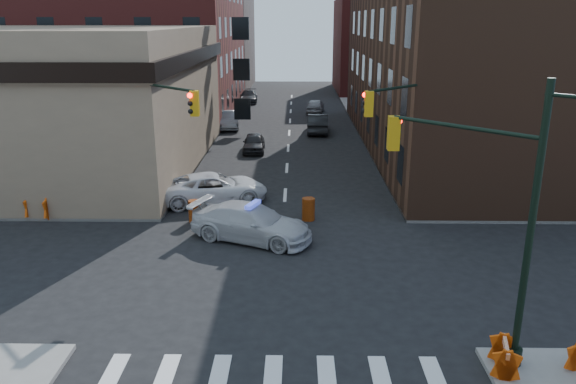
{
  "coord_description": "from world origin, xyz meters",
  "views": [
    {
      "loc": [
        0.62,
        -20.17,
        9.52
      ],
      "look_at": [
        0.26,
        3.47,
        2.2
      ],
      "focal_mm": 35.0,
      "sensor_mm": 36.0,
      "label": 1
    }
  ],
  "objects_px": {
    "pedestrian_b": "(81,181)",
    "barrel_road": "(308,209)",
    "barricade_se_a": "(504,357)",
    "parked_car_wfar": "(229,120)",
    "pickup": "(214,188)",
    "barricade_nw_a": "(107,196)",
    "police_car": "(251,223)",
    "parked_car_wnear": "(254,143)",
    "parked_car_enear": "(318,123)",
    "barrel_bank": "(195,211)",
    "pedestrian_a": "(78,190)"
  },
  "relations": [
    {
      "from": "pickup",
      "to": "parked_car_wnear",
      "type": "height_order",
      "value": "pickup"
    },
    {
      "from": "pedestrian_a",
      "to": "barrel_road",
      "type": "relative_size",
      "value": 1.54
    },
    {
      "from": "parked_car_enear",
      "to": "barricade_se_a",
      "type": "distance_m",
      "value": 34.99
    },
    {
      "from": "parked_car_wfar",
      "to": "barrel_road",
      "type": "relative_size",
      "value": 4.21
    },
    {
      "from": "pedestrian_a",
      "to": "barrel_bank",
      "type": "bearing_deg",
      "value": -0.5
    },
    {
      "from": "police_car",
      "to": "barricade_nw_a",
      "type": "xyz_separation_m",
      "value": [
        -8.04,
        4.65,
        -0.26
      ]
    },
    {
      "from": "parked_car_enear",
      "to": "barrel_bank",
      "type": "relative_size",
      "value": 4.62
    },
    {
      "from": "police_car",
      "to": "parked_car_enear",
      "type": "bearing_deg",
      "value": 12.85
    },
    {
      "from": "pedestrian_a",
      "to": "barricade_se_a",
      "type": "relative_size",
      "value": 1.47
    },
    {
      "from": "barrel_bank",
      "to": "barricade_nw_a",
      "type": "bearing_deg",
      "value": 155.29
    },
    {
      "from": "pedestrian_b",
      "to": "barrel_bank",
      "type": "distance_m",
      "value": 7.52
    },
    {
      "from": "parked_car_wfar",
      "to": "barrel_road",
      "type": "distance_m",
      "value": 25.04
    },
    {
      "from": "pedestrian_a",
      "to": "barricade_nw_a",
      "type": "height_order",
      "value": "pedestrian_a"
    },
    {
      "from": "parked_car_enear",
      "to": "barricade_se_a",
      "type": "xyz_separation_m",
      "value": [
        3.9,
        -34.77,
        -0.23
      ]
    },
    {
      "from": "parked_car_wnear",
      "to": "police_car",
      "type": "bearing_deg",
      "value": -87.74
    },
    {
      "from": "parked_car_wnear",
      "to": "pedestrian_b",
      "type": "bearing_deg",
      "value": -127.15
    },
    {
      "from": "police_car",
      "to": "parked_car_wnear",
      "type": "relative_size",
      "value": 1.42
    },
    {
      "from": "police_car",
      "to": "barrel_road",
      "type": "distance_m",
      "value": 3.72
    },
    {
      "from": "barrel_road",
      "to": "barricade_nw_a",
      "type": "xyz_separation_m",
      "value": [
        -10.64,
        2.0,
        -0.01
      ]
    },
    {
      "from": "pedestrian_a",
      "to": "barrel_bank",
      "type": "distance_m",
      "value": 6.68
    },
    {
      "from": "parked_car_wnear",
      "to": "barricade_se_a",
      "type": "relative_size",
      "value": 3.36
    },
    {
      "from": "pedestrian_b",
      "to": "barrel_bank",
      "type": "relative_size",
      "value": 1.71
    },
    {
      "from": "pedestrian_b",
      "to": "barrel_bank",
      "type": "bearing_deg",
      "value": -56.02
    },
    {
      "from": "pedestrian_b",
      "to": "barricade_nw_a",
      "type": "relative_size",
      "value": 1.73
    },
    {
      "from": "pedestrian_a",
      "to": "pedestrian_b",
      "type": "relative_size",
      "value": 0.93
    },
    {
      "from": "parked_car_wnear",
      "to": "barricade_se_a",
      "type": "bearing_deg",
      "value": -73.55
    },
    {
      "from": "parked_car_wfar",
      "to": "barricade_nw_a",
      "type": "bearing_deg",
      "value": -107.79
    },
    {
      "from": "pickup",
      "to": "parked_car_wfar",
      "type": "relative_size",
      "value": 1.22
    },
    {
      "from": "police_car",
      "to": "barrel_road",
      "type": "relative_size",
      "value": 4.98
    },
    {
      "from": "police_car",
      "to": "barricade_se_a",
      "type": "height_order",
      "value": "police_car"
    },
    {
      "from": "parked_car_wnear",
      "to": "pedestrian_b",
      "type": "distance_m",
      "value": 14.63
    },
    {
      "from": "barrel_road",
      "to": "barricade_nw_a",
      "type": "height_order",
      "value": "barrel_road"
    },
    {
      "from": "parked_car_wfar",
      "to": "pedestrian_b",
      "type": "bearing_deg",
      "value": -112.47
    },
    {
      "from": "pedestrian_b",
      "to": "barricade_se_a",
      "type": "height_order",
      "value": "pedestrian_b"
    },
    {
      "from": "parked_car_wnear",
      "to": "barrel_road",
      "type": "distance_m",
      "value": 15.35
    },
    {
      "from": "police_car",
      "to": "barrel_road",
      "type": "height_order",
      "value": "police_car"
    },
    {
      "from": "parked_car_enear",
      "to": "barricade_se_a",
      "type": "bearing_deg",
      "value": 99.04
    },
    {
      "from": "parked_car_wfar",
      "to": "barrel_bank",
      "type": "distance_m",
      "value": 24.49
    },
    {
      "from": "police_car",
      "to": "pedestrian_b",
      "type": "bearing_deg",
      "value": 81.57
    },
    {
      "from": "pickup",
      "to": "parked_car_wfar",
      "type": "height_order",
      "value": "pickup"
    },
    {
      "from": "parked_car_wnear",
      "to": "barricade_nw_a",
      "type": "height_order",
      "value": "parked_car_wnear"
    },
    {
      "from": "police_car",
      "to": "pickup",
      "type": "height_order",
      "value": "police_car"
    },
    {
      "from": "pickup",
      "to": "barricade_se_a",
      "type": "relative_size",
      "value": 4.92
    },
    {
      "from": "parked_car_wfar",
      "to": "pedestrian_a",
      "type": "distance_m",
      "value": 23.16
    },
    {
      "from": "parked_car_wfar",
      "to": "barrel_bank",
      "type": "xyz_separation_m",
      "value": [
        1.18,
        -24.46,
        -0.24
      ]
    },
    {
      "from": "pedestrian_b",
      "to": "barrel_road",
      "type": "distance_m",
      "value": 12.65
    },
    {
      "from": "parked_car_enear",
      "to": "pedestrian_a",
      "type": "relative_size",
      "value": 2.9
    },
    {
      "from": "parked_car_enear",
      "to": "pedestrian_b",
      "type": "distance_m",
      "value": 23.5
    },
    {
      "from": "pedestrian_a",
      "to": "barrel_road",
      "type": "bearing_deg",
      "value": 8.59
    },
    {
      "from": "pedestrian_a",
      "to": "barrel_bank",
      "type": "relative_size",
      "value": 1.59
    }
  ]
}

